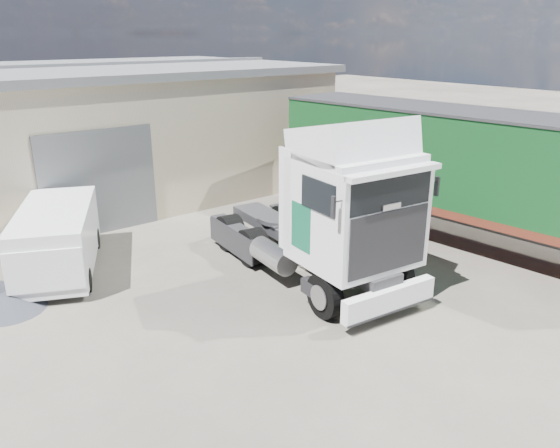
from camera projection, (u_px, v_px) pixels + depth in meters
ground at (349, 327)px, 12.92m from camera, size 120.00×120.00×0.00m
brick_boundary_wall at (439, 163)px, 23.70m from camera, size 0.35×26.00×2.50m
tractor_unit at (332, 217)px, 14.37m from camera, size 3.45×7.39×4.77m
box_trailer at (457, 163)px, 17.60m from camera, size 3.94×13.26×4.34m
panel_van at (57, 242)px, 15.50m from camera, size 3.67×5.04×1.91m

